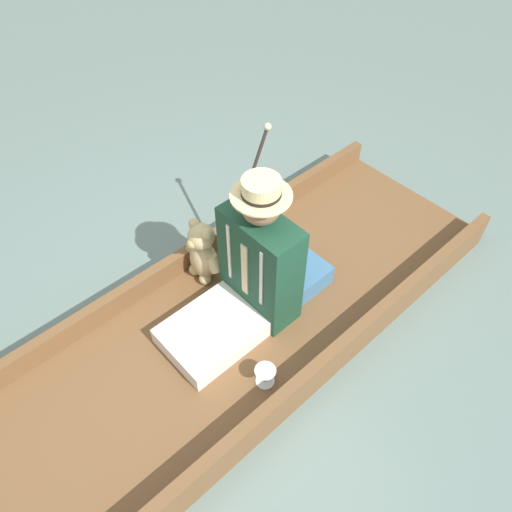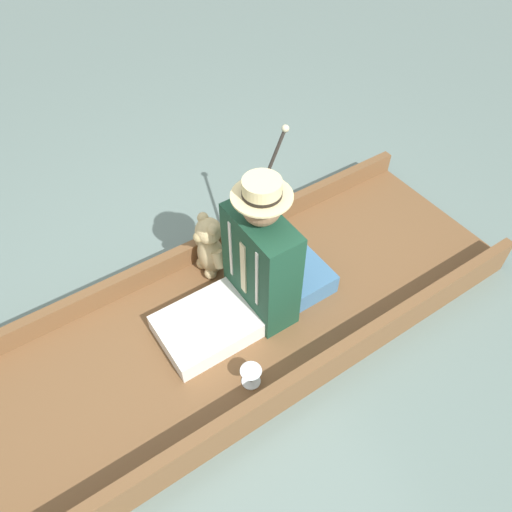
{
  "view_description": "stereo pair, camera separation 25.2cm",
  "coord_description": "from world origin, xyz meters",
  "px_view_note": "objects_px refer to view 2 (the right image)",
  "views": [
    {
      "loc": [
        -1.23,
        0.95,
        2.4
      ],
      "look_at": [
        0.01,
        -0.19,
        0.53
      ],
      "focal_mm": 35.0,
      "sensor_mm": 36.0,
      "label": 1
    },
    {
      "loc": [
        -1.39,
        0.75,
        2.4
      ],
      "look_at": [
        0.01,
        -0.19,
        0.53
      ],
      "focal_mm": 35.0,
      "sensor_mm": 36.0,
      "label": 2
    }
  ],
  "objects_px": {
    "seated_person": "(248,274)",
    "teddy_bear": "(210,247)",
    "walking_cane": "(265,180)",
    "wine_glass": "(251,374)"
  },
  "relations": [
    {
      "from": "seated_person",
      "to": "teddy_bear",
      "type": "xyz_separation_m",
      "value": [
        0.38,
        0.02,
        -0.12
      ]
    },
    {
      "from": "teddy_bear",
      "to": "walking_cane",
      "type": "bearing_deg",
      "value": -81.65
    },
    {
      "from": "wine_glass",
      "to": "walking_cane",
      "type": "distance_m",
      "value": 1.1
    },
    {
      "from": "wine_glass",
      "to": "walking_cane",
      "type": "xyz_separation_m",
      "value": [
        0.82,
        -0.64,
        0.38
      ]
    },
    {
      "from": "wine_glass",
      "to": "walking_cane",
      "type": "height_order",
      "value": "walking_cane"
    },
    {
      "from": "teddy_bear",
      "to": "wine_glass",
      "type": "relative_size",
      "value": 3.88
    },
    {
      "from": "wine_glass",
      "to": "teddy_bear",
      "type": "bearing_deg",
      "value": -15.83
    },
    {
      "from": "seated_person",
      "to": "walking_cane",
      "type": "distance_m",
      "value": 0.61
    },
    {
      "from": "seated_person",
      "to": "walking_cane",
      "type": "height_order",
      "value": "seated_person"
    },
    {
      "from": "seated_person",
      "to": "walking_cane",
      "type": "relative_size",
      "value": 1.15
    }
  ]
}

